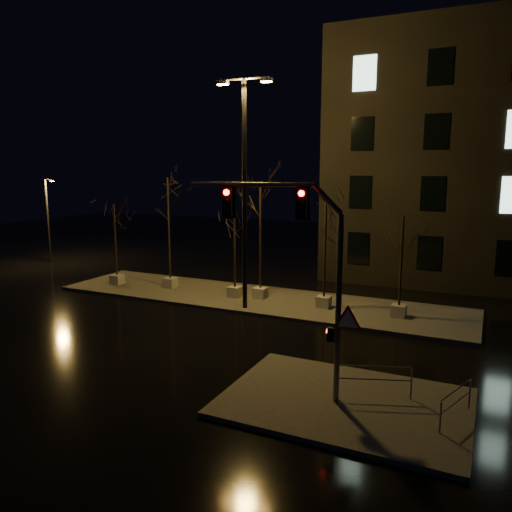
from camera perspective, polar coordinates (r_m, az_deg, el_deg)
The scene contains 14 objects.
ground at distance 21.34m, azimuth -7.28°, elevation -8.82°, with size 90.00×90.00×0.00m, color black.
median at distance 26.35m, azimuth -0.23°, elevation -4.93°, with size 22.00×5.00×0.15m, color #42403B.
sidewalk_corner at distance 15.47m, azimuth 10.11°, elevation -16.13°, with size 7.00×5.00×0.15m, color #42403B.
tree_0 at distance 29.94m, azimuth -15.88°, elevation 3.75°, with size 1.80×1.80×4.82m.
tree_1 at distance 28.30m, azimuth -10.03°, elevation 6.05°, with size 1.80×1.80×6.39m.
tree_2 at distance 25.81m, azimuth -2.48°, elevation 4.01°, with size 1.80×1.80×5.30m.
tree_3 at distance 25.50m, azimuth 0.50°, elevation 5.50°, with size 1.80×1.80×6.22m.
tree_4 at distance 24.00m, azimuth 7.95°, elevation 3.37°, with size 1.80×1.80×5.25m.
tree_5 at distance 23.21m, azimuth 16.39°, elevation 1.95°, with size 1.80×1.80×4.77m.
traffic_signal_mast at distance 14.18m, azimuth 5.45°, elevation -0.43°, with size 5.12×0.84×6.31m.
streetlight_main at distance 23.57m, azimuth -1.33°, elevation 8.78°, with size 2.69×0.51×10.76m.
streetlight_far at distance 39.68m, azimuth -22.65°, elevation 4.17°, with size 1.20×0.41×6.14m.
guard_rail_a at distance 15.51m, azimuth 13.22°, elevation -13.27°, with size 2.14×0.81×0.98m.
guard_rail_b at distance 14.90m, azimuth 21.90°, elevation -14.99°, with size 0.66×1.80×0.90m.
Camera 1 is at (11.00, -16.97, 6.83)m, focal length 35.00 mm.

